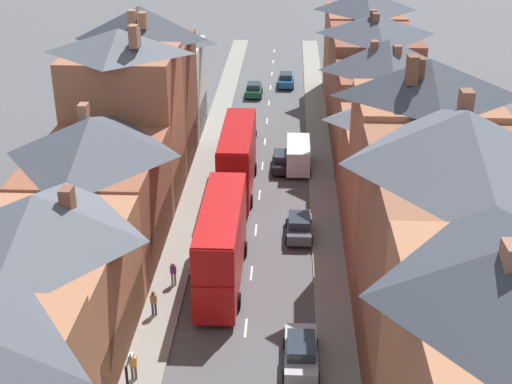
# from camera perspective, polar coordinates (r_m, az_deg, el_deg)

# --- Properties ---
(pavement_left) EXTENTS (2.20, 104.00, 0.14)m
(pavement_left) POSITION_cam_1_polar(r_m,az_deg,el_deg) (59.31, -4.56, 0.75)
(pavement_left) COLOR gray
(pavement_left) RESTS_ON ground
(pavement_right) EXTENTS (2.20, 104.00, 0.14)m
(pavement_right) POSITION_cam_1_polar(r_m,az_deg,el_deg) (58.93, 5.33, 0.56)
(pavement_right) COLOR gray
(pavement_right) RESTS_ON ground
(centre_line_dashes) EXTENTS (0.14, 97.80, 0.01)m
(centre_line_dashes) POSITION_cam_1_polar(r_m,az_deg,el_deg) (57.11, 0.28, -0.22)
(centre_line_dashes) COLOR silver
(centre_line_dashes) RESTS_ON ground
(terrace_row_left) EXTENTS (8.00, 67.62, 14.05)m
(terrace_row_left) POSITION_cam_1_polar(r_m,az_deg,el_deg) (43.42, -14.11, -1.27)
(terrace_row_left) COLOR #BCB7A8
(terrace_row_left) RESTS_ON ground
(terrace_row_right) EXTENTS (8.00, 80.13, 14.61)m
(terrace_row_right) POSITION_cam_1_polar(r_m,az_deg,el_deg) (46.43, 12.43, 1.45)
(terrace_row_right) COLOR brown
(terrace_row_right) RESTS_ON ground
(double_decker_bus_lead) EXTENTS (2.74, 10.80, 5.30)m
(double_decker_bus_lead) POSITION_cam_1_polar(r_m,az_deg,el_deg) (56.82, -1.50, 2.73)
(double_decker_bus_lead) COLOR #B70F0F
(double_decker_bus_lead) RESTS_ON ground
(double_decker_bus_mid_street) EXTENTS (2.74, 10.80, 5.30)m
(double_decker_bus_mid_street) POSITION_cam_1_polar(r_m,az_deg,el_deg) (44.38, -2.79, -4.01)
(double_decker_bus_mid_street) COLOR red
(double_decker_bus_mid_street) RESTS_ON ground
(car_near_blue) EXTENTS (1.90, 3.86, 1.58)m
(car_near_blue) POSITION_cam_1_polar(r_m,az_deg,el_deg) (81.64, -0.18, 8.20)
(car_near_blue) COLOR #144728
(car_near_blue) RESTS_ON ground
(car_near_silver) EXTENTS (1.90, 4.13, 1.66)m
(car_near_silver) POSITION_cam_1_polar(r_m,az_deg,el_deg) (85.43, 2.41, 8.97)
(car_near_silver) COLOR #236093
(car_near_silver) RESTS_ON ground
(car_parked_left_a) EXTENTS (1.90, 4.08, 1.68)m
(car_parked_left_a) POSITION_cam_1_polar(r_m,az_deg,el_deg) (47.33, -4.06, -4.81)
(car_parked_left_a) COLOR silver
(car_parked_left_a) RESTS_ON ground
(car_parked_right_a) EXTENTS (1.90, 4.28, 1.60)m
(car_parked_right_a) POSITION_cam_1_polar(r_m,az_deg,el_deg) (61.61, 2.17, 2.52)
(car_parked_right_a) COLOR black
(car_parked_right_a) RESTS_ON ground
(car_parked_left_b) EXTENTS (1.90, 4.35, 1.60)m
(car_parked_left_b) POSITION_cam_1_polar(r_m,az_deg,el_deg) (67.91, -0.80, 4.70)
(car_parked_left_b) COLOR maroon
(car_parked_left_b) RESTS_ON ground
(car_mid_white) EXTENTS (1.90, 4.41, 1.71)m
(car_mid_white) POSITION_cam_1_polar(r_m,az_deg,el_deg) (38.41, 3.61, -12.68)
(car_mid_white) COLOR #B7BABF
(car_mid_white) RESTS_ON ground
(car_far_grey) EXTENTS (1.90, 4.17, 1.57)m
(car_far_grey) POSITION_cam_1_polar(r_m,az_deg,el_deg) (64.66, -2.15, 3.61)
(car_far_grey) COLOR navy
(car_far_grey) RESTS_ON ground
(car_parked_right_b) EXTENTS (1.90, 4.28, 1.64)m
(car_parked_right_b) POSITION_cam_1_polar(r_m,az_deg,el_deg) (50.63, 3.46, -2.71)
(car_parked_right_b) COLOR #4C515B
(car_parked_right_b) RESTS_ON ground
(delivery_van) EXTENTS (2.20, 5.20, 2.41)m
(delivery_van) POSITION_cam_1_polar(r_m,az_deg,el_deg) (61.52, 3.39, 2.99)
(delivery_van) COLOR white
(delivery_van) RESTS_ON ground
(pedestrian_mid_left) EXTENTS (0.36, 0.22, 1.61)m
(pedestrian_mid_left) POSITION_cam_1_polar(r_m,az_deg,el_deg) (37.78, -9.79, -13.46)
(pedestrian_mid_left) COLOR brown
(pedestrian_mid_left) RESTS_ON pavement_left
(pedestrian_mid_right) EXTENTS (0.36, 0.22, 1.61)m
(pedestrian_mid_right) POSITION_cam_1_polar(r_m,az_deg,el_deg) (42.28, -8.19, -8.70)
(pedestrian_mid_right) COLOR #3D4256
(pedestrian_mid_right) RESTS_ON pavement_left
(pedestrian_far_left) EXTENTS (0.36, 0.22, 1.61)m
(pedestrian_far_left) POSITION_cam_1_polar(r_m,az_deg,el_deg) (44.92, -6.63, -6.41)
(pedestrian_far_left) COLOR gray
(pedestrian_far_left) RESTS_ON pavement_left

